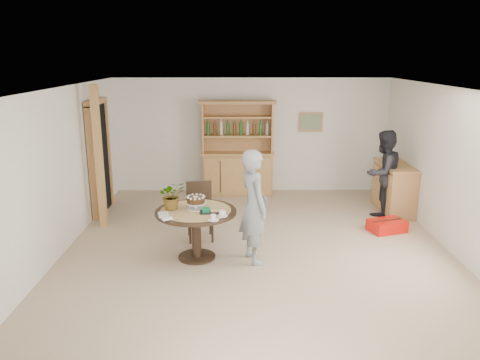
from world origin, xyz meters
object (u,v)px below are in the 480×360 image
at_px(hutch, 238,163).
at_px(dining_chair, 200,207).
at_px(teen_boy, 254,207).
at_px(sideboard, 394,188).
at_px(red_suitcase, 387,226).
at_px(adult_person, 383,173).
at_px(dining_table, 196,220).

xyz_separation_m(hutch, dining_chair, (-0.63, -2.58, -0.15)).
bearing_deg(teen_boy, dining_chair, 22.74).
distance_m(sideboard, teen_boy, 3.63).
bearing_deg(dining_chair, red_suitcase, -4.28).
xyz_separation_m(adult_person, red_suitcase, (-0.15, -0.90, -0.71)).
xyz_separation_m(dining_table, red_suitcase, (3.21, 1.07, -0.50)).
xyz_separation_m(sideboard, red_suitcase, (-0.45, -1.09, -0.37)).
height_order(dining_table, red_suitcase, dining_table).
xyz_separation_m(sideboard, dining_table, (-3.66, -2.17, 0.13)).
height_order(dining_table, teen_boy, teen_boy).
bearing_deg(dining_table, hutch, 79.70).
bearing_deg(dining_chair, sideboard, 11.41).
bearing_deg(red_suitcase, teen_boy, -172.07).
bearing_deg(red_suitcase, dining_table, 179.97).
xyz_separation_m(hutch, red_suitcase, (2.59, -2.34, -0.59)).
bearing_deg(teen_boy, adult_person, -70.50).
height_order(hutch, dining_table, hutch).
distance_m(hutch, dining_table, 3.47).
distance_m(sideboard, dining_table, 4.26).
relative_size(sideboard, teen_boy, 0.75).
height_order(teen_boy, red_suitcase, teen_boy).
bearing_deg(adult_person, hutch, -60.66).
height_order(hutch, sideboard, hutch).
distance_m(sideboard, dining_chair, 3.91).
height_order(hutch, teen_boy, hutch).
relative_size(hutch, teen_boy, 1.21).
distance_m(teen_boy, adult_person, 3.26).
bearing_deg(dining_table, adult_person, 30.48).
bearing_deg(adult_person, dining_table, -2.54).
bearing_deg(dining_chair, hutch, 67.60).
bearing_deg(adult_person, sideboard, 179.47).
relative_size(hutch, sideboard, 1.62).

